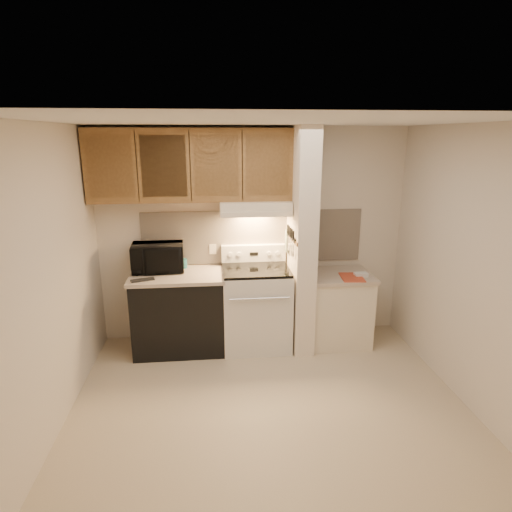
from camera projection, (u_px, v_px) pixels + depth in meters
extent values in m
plane|color=beige|center=(269.00, 402.00, 3.97)|extent=(3.60, 3.60, 0.00)
plane|color=white|center=(272.00, 121.00, 3.30)|extent=(3.60, 3.60, 0.00)
cube|color=beige|center=(253.00, 235.00, 5.07)|extent=(3.60, 2.50, 0.02)
cube|color=beige|center=(50.00, 282.00, 3.46)|extent=(0.02, 3.00, 2.50)
cube|color=beige|center=(470.00, 268.00, 3.81)|extent=(0.02, 3.00, 2.50)
cube|color=beige|center=(253.00, 237.00, 5.06)|extent=(2.60, 0.02, 0.63)
cube|color=silver|center=(256.00, 308.00, 4.96)|extent=(0.76, 0.65, 0.92)
cube|color=black|center=(259.00, 316.00, 4.64)|extent=(0.50, 0.01, 0.30)
cylinder|color=silver|center=(259.00, 299.00, 4.55)|extent=(0.65, 0.02, 0.02)
cube|color=black|center=(256.00, 269.00, 4.83)|extent=(0.74, 0.64, 0.03)
cube|color=silver|center=(254.00, 253.00, 5.07)|extent=(0.76, 0.08, 0.20)
cube|color=black|center=(254.00, 254.00, 5.03)|extent=(0.10, 0.01, 0.04)
cylinder|color=silver|center=(230.00, 255.00, 5.00)|extent=(0.05, 0.02, 0.05)
cylinder|color=silver|center=(239.00, 254.00, 5.01)|extent=(0.05, 0.02, 0.05)
cylinder|color=silver|center=(269.00, 254.00, 5.04)|extent=(0.05, 0.02, 0.05)
cylinder|color=silver|center=(277.00, 253.00, 5.05)|extent=(0.05, 0.02, 0.05)
cube|color=black|center=(179.00, 313.00, 4.88)|extent=(1.00, 0.63, 0.87)
cube|color=#BEAB98|center=(178.00, 275.00, 4.76)|extent=(1.04, 0.67, 0.04)
cube|color=black|center=(143.00, 280.00, 4.53)|extent=(0.26, 0.15, 0.02)
cylinder|color=#21676E|center=(183.00, 263.00, 4.96)|extent=(0.10, 0.10, 0.11)
cube|color=beige|center=(213.00, 249.00, 5.04)|extent=(0.08, 0.01, 0.12)
imported|color=black|center=(158.00, 257.00, 4.82)|extent=(0.59, 0.42, 0.31)
cube|color=#F3E2CD|center=(301.00, 241.00, 4.79)|extent=(0.22, 0.70, 2.50)
cube|color=brown|center=(291.00, 237.00, 4.76)|extent=(0.01, 0.70, 0.04)
cube|color=black|center=(292.00, 237.00, 4.71)|extent=(0.02, 0.42, 0.04)
cube|color=silver|center=(293.00, 249.00, 4.57)|extent=(0.01, 0.03, 0.16)
cylinder|color=black|center=(293.00, 235.00, 4.54)|extent=(0.02, 0.02, 0.10)
cube|color=silver|center=(292.00, 248.00, 4.66)|extent=(0.01, 0.04, 0.18)
cylinder|color=black|center=(292.00, 234.00, 4.62)|extent=(0.02, 0.02, 0.10)
cube|color=silver|center=(290.00, 247.00, 4.75)|extent=(0.01, 0.04, 0.20)
cylinder|color=black|center=(291.00, 232.00, 4.69)|extent=(0.02, 0.02, 0.10)
cube|color=silver|center=(289.00, 243.00, 4.82)|extent=(0.01, 0.04, 0.16)
cylinder|color=black|center=(289.00, 230.00, 4.78)|extent=(0.02, 0.02, 0.10)
cube|color=silver|center=(288.00, 243.00, 4.90)|extent=(0.01, 0.04, 0.18)
cylinder|color=black|center=(288.00, 229.00, 4.86)|extent=(0.02, 0.02, 0.10)
cube|color=slate|center=(287.00, 241.00, 4.95)|extent=(0.03, 0.10, 0.25)
cube|color=beige|center=(337.00, 310.00, 5.06)|extent=(0.70, 0.60, 0.81)
cube|color=#BEAB98|center=(339.00, 276.00, 4.95)|extent=(0.74, 0.64, 0.04)
cube|color=#B74128|center=(352.00, 277.00, 4.81)|extent=(0.27, 0.35, 0.01)
cube|color=white|center=(361.00, 274.00, 4.86)|extent=(0.15, 0.10, 0.04)
cube|color=beige|center=(255.00, 207.00, 4.76)|extent=(0.78, 0.44, 0.15)
cube|color=beige|center=(257.00, 214.00, 4.57)|extent=(0.78, 0.04, 0.06)
cube|color=brown|center=(191.00, 165.00, 4.61)|extent=(2.18, 0.33, 0.77)
cube|color=brown|center=(110.00, 167.00, 4.37)|extent=(0.46, 0.01, 0.63)
cube|color=black|center=(137.00, 167.00, 4.40)|extent=(0.01, 0.01, 0.73)
cube|color=brown|center=(164.00, 166.00, 4.43)|extent=(0.46, 0.01, 0.63)
cube|color=black|center=(190.00, 166.00, 4.45)|extent=(0.01, 0.01, 0.73)
cube|color=brown|center=(216.00, 166.00, 4.48)|extent=(0.46, 0.01, 0.63)
cube|color=black|center=(242.00, 166.00, 4.51)|extent=(0.01, 0.01, 0.73)
cube|color=brown|center=(268.00, 166.00, 4.54)|extent=(0.46, 0.01, 0.63)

